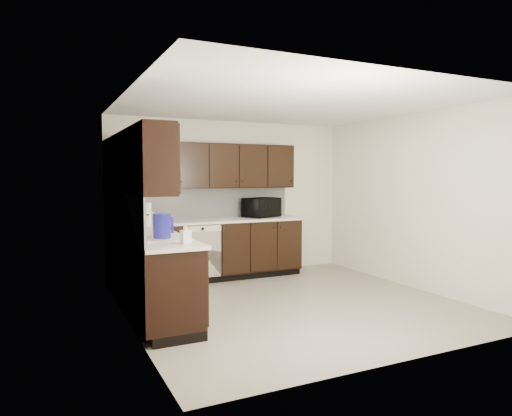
{
  "coord_description": "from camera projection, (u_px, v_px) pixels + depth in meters",
  "views": [
    {
      "loc": [
        -2.85,
        -4.93,
        1.61
      ],
      "look_at": [
        -0.21,
        0.6,
        1.18
      ],
      "focal_mm": 32.0,
      "sensor_mm": 36.0,
      "label": 1
    }
  ],
  "objects": [
    {
      "name": "floor",
      "position": [
        291.0,
        303.0,
        5.78
      ],
      "size": [
        4.0,
        4.0,
        0.0
      ],
      "primitive_type": "plane",
      "color": "gray",
      "rests_on": "ground"
    },
    {
      "name": "ceiling",
      "position": [
        292.0,
        104.0,
        5.6
      ],
      "size": [
        4.0,
        4.0,
        0.0
      ],
      "primitive_type": "plane",
      "rotation": [
        3.14,
        0.0,
        0.0
      ],
      "color": "white",
      "rests_on": "wall_back"
    },
    {
      "name": "wall_back",
      "position": [
        231.0,
        198.0,
        7.49
      ],
      "size": [
        4.0,
        0.02,
        2.5
      ],
      "primitive_type": "cube",
      "color": "beige",
      "rests_on": "floor"
    },
    {
      "name": "wall_left",
      "position": [
        128.0,
        210.0,
        4.83
      ],
      "size": [
        0.02,
        4.0,
        2.5
      ],
      "primitive_type": "cube",
      "color": "beige",
      "rests_on": "floor"
    },
    {
      "name": "wall_right",
      "position": [
        413.0,
        201.0,
        6.55
      ],
      "size": [
        0.02,
        4.0,
        2.5
      ],
      "primitive_type": "cube",
      "color": "beige",
      "rests_on": "floor"
    },
    {
      "name": "wall_front",
      "position": [
        409.0,
        218.0,
        3.89
      ],
      "size": [
        4.0,
        0.02,
        2.5
      ],
      "primitive_type": "cube",
      "color": "beige",
      "rests_on": "floor"
    },
    {
      "name": "lower_cabinets",
      "position": [
        188.0,
        263.0,
        6.31
      ],
      "size": [
        3.0,
        2.8,
        0.9
      ],
      "color": "black",
      "rests_on": "floor"
    },
    {
      "name": "countertop",
      "position": [
        188.0,
        226.0,
        6.28
      ],
      "size": [
        3.03,
        2.83,
        0.04
      ],
      "color": "beige",
      "rests_on": "lower_cabinets"
    },
    {
      "name": "backsplash",
      "position": [
        169.0,
        207.0,
        6.36
      ],
      "size": [
        3.0,
        2.8,
        0.48
      ],
      "color": "#B7B7B3",
      "rests_on": "countertop"
    },
    {
      "name": "upper_cabinets",
      "position": [
        179.0,
        165.0,
        6.26
      ],
      "size": [
        3.0,
        2.8,
        0.7
      ],
      "color": "black",
      "rests_on": "wall_back"
    },
    {
      "name": "dishwasher",
      "position": [
        202.0,
        249.0,
        6.71
      ],
      "size": [
        0.58,
        0.04,
        0.78
      ],
      "color": "beige",
      "rests_on": "lower_cabinets"
    },
    {
      "name": "sink",
      "position": [
        159.0,
        243.0,
        4.98
      ],
      "size": [
        0.54,
        0.82,
        0.42
      ],
      "color": "beige",
      "rests_on": "countertop"
    },
    {
      "name": "microwave",
      "position": [
        262.0,
        207.0,
        7.46
      ],
      "size": [
        0.68,
        0.58,
        0.32
      ],
      "primitive_type": "imported",
      "rotation": [
        0.0,
        0.0,
        0.41
      ],
      "color": "black",
      "rests_on": "countertop"
    },
    {
      "name": "soap_bottle_a",
      "position": [
        186.0,
        234.0,
        4.52
      ],
      "size": [
        0.1,
        0.11,
        0.2
      ],
      "primitive_type": "imported",
      "rotation": [
        0.0,
        0.0,
        0.15
      ],
      "color": "gray",
      "rests_on": "countertop"
    },
    {
      "name": "soap_bottle_b",
      "position": [
        138.0,
        224.0,
        5.06
      ],
      "size": [
        0.12,
        0.12,
        0.27
      ],
      "primitive_type": "imported",
      "rotation": [
        0.0,
        0.0,
        -0.17
      ],
      "color": "gray",
      "rests_on": "countertop"
    },
    {
      "name": "toaster_oven",
      "position": [
        125.0,
        216.0,
        6.48
      ],
      "size": [
        0.35,
        0.29,
        0.2
      ],
      "primitive_type": "cube",
      "rotation": [
        0.0,
        0.0,
        -0.19
      ],
      "color": "#B5B5B7",
      "rests_on": "countertop"
    },
    {
      "name": "storage_bin",
      "position": [
        134.0,
        219.0,
        6.19
      ],
      "size": [
        0.51,
        0.42,
        0.18
      ],
      "primitive_type": "cube",
      "rotation": [
        0.0,
        0.0,
        0.2
      ],
      "color": "silver",
      "rests_on": "countertop"
    },
    {
      "name": "blue_pitcher",
      "position": [
        162.0,
        227.0,
        4.78
      ],
      "size": [
        0.2,
        0.2,
        0.28
      ],
      "primitive_type": "cylinder",
      "rotation": [
        0.0,
        0.0,
        -0.07
      ],
      "color": "#10119A",
      "rests_on": "countertop"
    },
    {
      "name": "teal_tumbler",
      "position": [
        150.0,
        218.0,
        6.29
      ],
      "size": [
        0.1,
        0.1,
        0.18
      ],
      "primitive_type": "cylinder",
      "rotation": [
        0.0,
        0.0,
        0.26
      ],
      "color": "#0B806F",
      "rests_on": "countertop"
    },
    {
      "name": "paper_towel_roll",
      "position": [
        146.0,
        214.0,
        6.1
      ],
      "size": [
        0.17,
        0.17,
        0.32
      ],
      "primitive_type": "cylinder",
      "rotation": [
        0.0,
        0.0,
        0.25
      ],
      "color": "silver",
      "rests_on": "countertop"
    }
  ]
}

